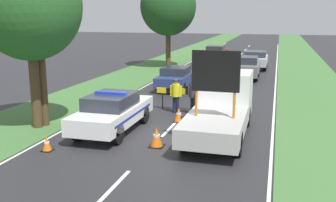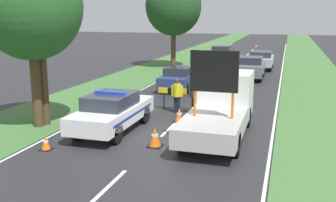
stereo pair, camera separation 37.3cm
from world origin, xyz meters
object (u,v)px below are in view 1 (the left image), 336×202
object	(u,v)px
police_car	(113,112)
traffic_cone_centre_front	(112,107)
queued_car_suv_grey	(245,67)
roadside_tree_near_right	(168,6)
traffic_cone_near_police	(47,144)
road_barrier	(185,93)
queued_car_sedan_silver	(256,59)
roadside_tree_mid_left	(29,6)
queued_car_hatch_blue	(176,77)
pedestrian_civilian	(194,94)
traffic_cone_behind_barrier	(179,115)
police_officer	(176,93)
queued_car_wagon_maroon	(216,52)
traffic_cone_near_truck	(229,102)
traffic_cone_lane_edge	(157,137)
work_truck	(221,105)

from	to	relation	value
police_car	traffic_cone_centre_front	world-z (taller)	police_car
traffic_cone_centre_front	queued_car_suv_grey	world-z (taller)	queued_car_suv_grey
roadside_tree_near_right	traffic_cone_near_police	bearing A→B (deg)	-85.33
road_barrier	traffic_cone_centre_front	world-z (taller)	road_barrier
queued_car_sedan_silver	roadside_tree_mid_left	world-z (taller)	roadside_tree_mid_left
road_barrier	queued_car_suv_grey	distance (m)	10.90
police_car	queued_car_hatch_blue	xyz separation A→B (m)	(0.17, 9.38, -0.07)
pedestrian_civilian	traffic_cone_behind_barrier	world-z (taller)	pedestrian_civilian
police_car	queued_car_suv_grey	bearing A→B (deg)	75.00
queued_car_hatch_blue	queued_car_suv_grey	distance (m)	6.60
police_officer	traffic_cone_near_police	xyz separation A→B (m)	(-2.91, -6.28, -0.69)
queued_car_wagon_maroon	roadside_tree_mid_left	distance (m)	26.63
road_barrier	traffic_cone_behind_barrier	xyz separation A→B (m)	(0.18, -2.02, -0.57)
traffic_cone_near_police	traffic_cone_centre_front	world-z (taller)	traffic_cone_centre_front
traffic_cone_near_police	pedestrian_civilian	bearing A→B (deg)	58.66
police_officer	traffic_cone_centre_front	world-z (taller)	police_officer
traffic_cone_near_truck	queued_car_sedan_silver	distance (m)	15.21
police_officer	traffic_cone_lane_edge	distance (m)	4.92
queued_car_hatch_blue	queued_car_sedan_silver	bearing A→B (deg)	-111.03
road_barrier	traffic_cone_lane_edge	size ratio (longest dim) A/B	4.10
police_officer	police_car	bearing A→B (deg)	92.33
police_car	traffic_cone_centre_front	xyz separation A→B (m)	(-1.17, 2.64, -0.51)
road_barrier	roadside_tree_near_right	world-z (taller)	roadside_tree_near_right
police_officer	roadside_tree_mid_left	world-z (taller)	roadside_tree_mid_left
traffic_cone_centre_front	queued_car_hatch_blue	xyz separation A→B (m)	(1.34, 6.75, 0.43)
police_officer	roadside_tree_mid_left	bearing A→B (deg)	66.53
traffic_cone_near_police	traffic_cone_lane_edge	distance (m)	3.75
police_officer	roadside_tree_near_right	xyz separation A→B (m)	(-4.69, 15.52, 4.25)
traffic_cone_centre_front	traffic_cone_lane_edge	size ratio (longest dim) A/B	0.86
traffic_cone_near_police	traffic_cone_behind_barrier	world-z (taller)	traffic_cone_behind_barrier
work_truck	queued_car_sedan_silver	size ratio (longest dim) A/B	1.32
work_truck	traffic_cone_near_police	distance (m)	6.59
queued_car_suv_grey	queued_car_sedan_silver	bearing A→B (deg)	-94.14
traffic_cone_near_police	traffic_cone_behind_barrier	bearing A→B (deg)	54.35
traffic_cone_near_truck	traffic_cone_centre_front	bearing A→B (deg)	-154.41
road_barrier	traffic_cone_near_police	xyz separation A→B (m)	(-3.25, -6.80, -0.63)
police_officer	queued_car_wagon_maroon	xyz separation A→B (m)	(-1.57, 22.19, -0.16)
police_officer	traffic_cone_behind_barrier	distance (m)	1.71
road_barrier	queued_car_wagon_maroon	xyz separation A→B (m)	(-1.91, 21.67, -0.09)
queued_car_hatch_blue	pedestrian_civilian	bearing A→B (deg)	111.85
traffic_cone_centre_front	queued_car_wagon_maroon	distance (m)	23.14
traffic_cone_near_truck	queued_car_hatch_blue	size ratio (longest dim) A/B	0.17
traffic_cone_behind_barrier	queued_car_sedan_silver	distance (m)	18.39
police_car	queued_car_wagon_maroon	xyz separation A→B (m)	(0.09, 25.73, -0.02)
traffic_cone_behind_barrier	roadside_tree_mid_left	world-z (taller)	roadside_tree_mid_left
traffic_cone_lane_edge	roadside_tree_near_right	world-z (taller)	roadside_tree_near_right
traffic_cone_near_police	queued_car_suv_grey	world-z (taller)	queued_car_suv_grey
traffic_cone_near_police	roadside_tree_mid_left	xyz separation A→B (m)	(-1.92, 2.36, 4.61)
traffic_cone_lane_edge	queued_car_hatch_blue	world-z (taller)	queued_car_hatch_blue
roadside_tree_mid_left	traffic_cone_centre_front	bearing A→B (deg)	56.46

